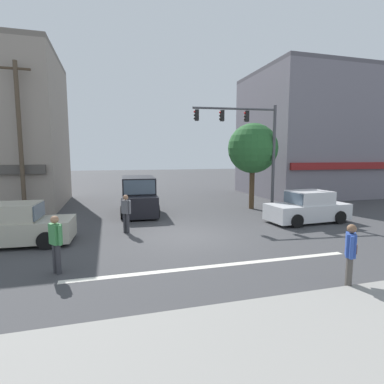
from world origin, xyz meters
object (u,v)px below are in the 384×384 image
object	(u,v)px
utility_pole_near_left	(20,139)
van_crossing_rightbound	(139,196)
pedestrian_mid_crossing	(56,241)
street_tree	(253,149)
sedan_crossing_center	(14,226)
pedestrian_foreground_with_bag	(350,252)
traffic_light_mast	(253,139)
sedan_crossing_leftbound	(308,208)
pedestrian_far_side	(126,211)

from	to	relation	value
utility_pole_near_left	van_crossing_rightbound	size ratio (longest dim) A/B	1.73
utility_pole_near_left	pedestrian_mid_crossing	size ratio (longest dim) A/B	4.85
van_crossing_rightbound	street_tree	bearing A→B (deg)	-2.97
street_tree	pedestrian_mid_crossing	world-z (taller)	street_tree
street_tree	sedan_crossing_center	world-z (taller)	street_tree
van_crossing_rightbound	pedestrian_foreground_with_bag	world-z (taller)	van_crossing_rightbound
street_tree	utility_pole_near_left	distance (m)	13.04
traffic_light_mast	street_tree	bearing A→B (deg)	62.29
sedan_crossing_leftbound	traffic_light_mast	bearing A→B (deg)	117.05
pedestrian_mid_crossing	pedestrian_far_side	xyz separation A→B (m)	(2.17, 4.07, 0.00)
utility_pole_near_left	sedan_crossing_center	size ratio (longest dim) A/B	1.93
street_tree	sedan_crossing_leftbound	size ratio (longest dim) A/B	1.27
pedestrian_far_side	van_crossing_rightbound	bearing A→B (deg)	77.65
sedan_crossing_center	pedestrian_mid_crossing	distance (m)	3.95
traffic_light_mast	van_crossing_rightbound	world-z (taller)	traffic_light_mast
pedestrian_foreground_with_bag	pedestrian_mid_crossing	bearing A→B (deg)	156.92
traffic_light_mast	pedestrian_mid_crossing	bearing A→B (deg)	-144.11
street_tree	pedestrian_mid_crossing	xyz separation A→B (m)	(-10.16, -8.12, -2.82)
sedan_crossing_center	pedestrian_mid_crossing	bearing A→B (deg)	-59.98
street_tree	pedestrian_foreground_with_bag	distance (m)	11.91
pedestrian_foreground_with_bag	pedestrian_far_side	distance (m)	8.73
van_crossing_rightbound	pedestrian_foreground_with_bag	distance (m)	12.24
traffic_light_mast	utility_pole_near_left	bearing A→B (deg)	172.08
pedestrian_foreground_with_bag	pedestrian_far_side	bearing A→B (deg)	125.17
pedestrian_mid_crossing	sedan_crossing_leftbound	bearing A→B (deg)	18.95
utility_pole_near_left	pedestrian_foreground_with_bag	bearing A→B (deg)	-49.24
traffic_light_mast	van_crossing_rightbound	bearing A→B (deg)	165.93
traffic_light_mast	sedan_crossing_center	world-z (taller)	traffic_light_mast
street_tree	utility_pole_near_left	bearing A→B (deg)	177.86
utility_pole_near_left	sedan_crossing_center	distance (m)	6.32
utility_pole_near_left	pedestrian_far_side	bearing A→B (deg)	-42.03
pedestrian_foreground_with_bag	pedestrian_mid_crossing	world-z (taller)	same
traffic_light_mast	sedan_crossing_center	xyz separation A→B (m)	(-11.48, -3.47, -3.59)
sedan_crossing_center	sedan_crossing_leftbound	size ratio (longest dim) A/B	1.00
street_tree	sedan_crossing_center	size ratio (longest dim) A/B	1.27
traffic_light_mast	pedestrian_mid_crossing	xyz separation A→B (m)	(-9.51, -6.88, -3.35)
van_crossing_rightbound	sedan_crossing_leftbound	size ratio (longest dim) A/B	1.12
utility_pole_near_left	traffic_light_mast	size ratio (longest dim) A/B	1.31
sedan_crossing_leftbound	sedan_crossing_center	bearing A→B (deg)	-178.27
street_tree	pedestrian_far_side	world-z (taller)	street_tree
van_crossing_rightbound	pedestrian_far_side	world-z (taller)	van_crossing_rightbound
utility_pole_near_left	pedestrian_foreground_with_bag	size ratio (longest dim) A/B	4.85
street_tree	sedan_crossing_leftbound	world-z (taller)	street_tree
utility_pole_near_left	sedan_crossing_leftbound	xyz separation A→B (m)	(13.95, -4.80, -3.49)
street_tree	van_crossing_rightbound	size ratio (longest dim) A/B	1.14
sedan_crossing_leftbound	utility_pole_near_left	bearing A→B (deg)	161.02
traffic_light_mast	pedestrian_foreground_with_bag	bearing A→B (deg)	-103.13
street_tree	pedestrian_foreground_with_bag	size ratio (longest dim) A/B	3.19
utility_pole_near_left	pedestrian_far_side	distance (m)	7.51
pedestrian_foreground_with_bag	sedan_crossing_center	bearing A→B (deg)	144.76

